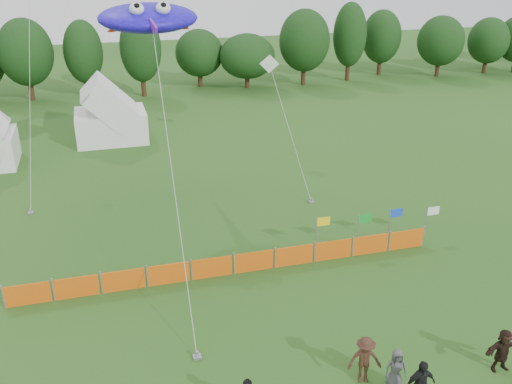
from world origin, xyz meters
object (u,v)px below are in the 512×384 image
object	(u,v)px
spectator_c	(365,360)
stingray_kite	(148,18)
barrier_fence	(233,265)
spectator_f	(503,350)
spectator_e	(396,369)
tent_right	(110,116)

from	to	relation	value
spectator_c	stingray_kite	bearing A→B (deg)	117.58
barrier_fence	spectator_f	distance (m)	11.86
barrier_fence	stingray_kite	bearing A→B (deg)	102.96
barrier_fence	spectator_e	world-z (taller)	spectator_e
stingray_kite	tent_right	bearing A→B (deg)	100.19
spectator_e	stingray_kite	xyz separation A→B (m)	(-5.80, 18.09, 9.82)
spectator_e	tent_right	bearing A→B (deg)	118.29
tent_right	spectator_c	world-z (taller)	tent_right
spectator_e	spectator_c	bearing A→B (deg)	162.92
tent_right	spectator_e	xyz separation A→B (m)	(8.04, -30.55, -1.16)
spectator_e	spectator_f	xyz separation A→B (m)	(4.10, -0.26, 0.07)
tent_right	barrier_fence	size ratio (longest dim) A/B	0.27
spectator_f	barrier_fence	bearing A→B (deg)	134.51
barrier_fence	spectator_f	world-z (taller)	spectator_f
stingray_kite	spectator_c	bearing A→B (deg)	-74.47
spectator_c	spectator_f	bearing A→B (deg)	2.94
stingray_kite	barrier_fence	bearing A→B (deg)	-77.04
barrier_fence	spectator_c	distance (m)	8.62
spectator_f	stingray_kite	xyz separation A→B (m)	(-9.90, 18.35, 9.74)
tent_right	barrier_fence	xyz separation A→B (m)	(4.40, -21.84, -1.43)
barrier_fence	spectator_e	xyz separation A→B (m)	(3.64, -8.71, 0.27)
tent_right	spectator_e	bearing A→B (deg)	-75.26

